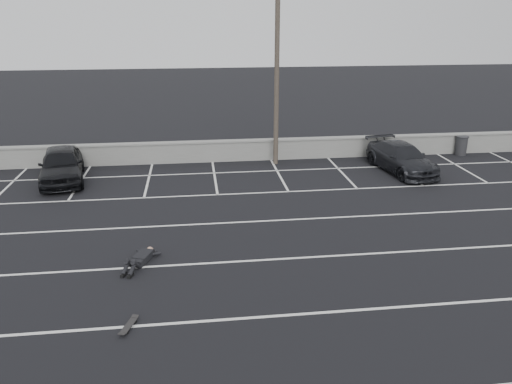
{
  "coord_description": "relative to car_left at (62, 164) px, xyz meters",
  "views": [
    {
      "loc": [
        -2.84,
        -10.49,
        7.11
      ],
      "look_at": [
        -0.72,
        6.37,
        1.0
      ],
      "focal_mm": 35.0,
      "sensor_mm": 36.0,
      "label": 1
    }
  ],
  "objects": [
    {
      "name": "ground",
      "position": [
        8.77,
        -11.71,
        -0.76
      ],
      "size": [
        120.0,
        120.0,
        0.0
      ],
      "primitive_type": "plane",
      "color": "black",
      "rests_on": "ground"
    },
    {
      "name": "seawall",
      "position": [
        8.77,
        2.29,
        -0.21
      ],
      "size": [
        50.0,
        0.45,
        1.06
      ],
      "color": "gray",
      "rests_on": "ground"
    },
    {
      "name": "stall_lines",
      "position": [
        8.69,
        -7.3,
        -0.76
      ],
      "size": [
        36.0,
        20.05,
        0.01
      ],
      "color": "silver",
      "rests_on": "ground"
    },
    {
      "name": "car_left",
      "position": [
        0.0,
        0.0,
        0.0
      ],
      "size": [
        2.59,
        4.73,
        1.52
      ],
      "primitive_type": "imported",
      "rotation": [
        0.0,
        0.0,
        0.18
      ],
      "color": "black",
      "rests_on": "ground"
    },
    {
      "name": "car_right",
      "position": [
        15.61,
        -0.51,
        -0.11
      ],
      "size": [
        2.52,
        4.75,
        1.31
      ],
      "primitive_type": "imported",
      "rotation": [
        0.0,
        0.0,
        0.16
      ],
      "color": "black",
      "rests_on": "ground"
    },
    {
      "name": "utility_pole",
      "position": [
        9.9,
        1.49,
        3.64
      ],
      "size": [
        1.16,
        0.23,
        8.69
      ],
      "color": "#4C4238",
      "rests_on": "ground"
    },
    {
      "name": "trash_bin",
      "position": [
        19.92,
        1.89,
        -0.25
      ],
      "size": [
        0.86,
        0.86,
        1.01
      ],
      "rotation": [
        0.0,
        0.0,
        -0.38
      ],
      "color": "#28292B",
      "rests_on": "ground"
    },
    {
      "name": "person",
      "position": [
        4.23,
        -8.25,
        -0.54
      ],
      "size": [
        2.37,
        2.81,
        0.44
      ],
      "primitive_type": null,
      "rotation": [
        0.0,
        0.0,
        -0.37
      ],
      "color": "black",
      "rests_on": "ground"
    },
    {
      "name": "skateboard",
      "position": [
        4.18,
        -11.76,
        -0.7
      ],
      "size": [
        0.38,
        0.7,
        0.08
      ],
      "rotation": [
        0.0,
        0.0,
        -0.33
      ],
      "color": "black",
      "rests_on": "ground"
    }
  ]
}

